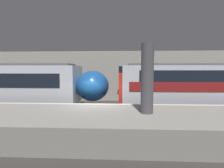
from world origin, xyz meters
name	(u,v)px	position (x,y,z in m)	size (l,w,h in m)	color
ground_plane	(96,122)	(0.00, 0.00, 0.00)	(120.00, 120.00, 0.00)	#33302D
platform	(89,124)	(0.00, -2.22, 0.55)	(40.00, 4.45, 1.12)	gray
station_rear_barrier	(106,76)	(0.00, 7.31, 2.50)	(50.00, 0.15, 4.99)	#9E998E
support_pillar_near	(147,79)	(2.73, -2.16, 2.72)	(0.58, 0.58, 3.23)	#47474C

